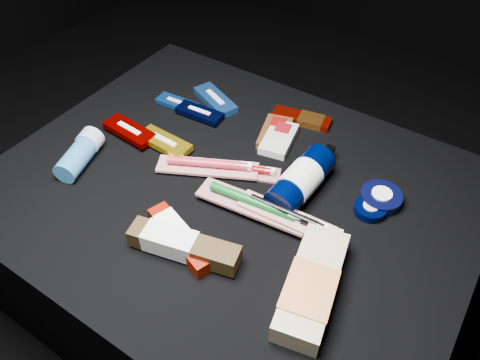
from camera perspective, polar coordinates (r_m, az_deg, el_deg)
The scene contains 21 objects.
ground at distance 1.30m, azimuth -0.81°, elevation -13.12°, with size 3.00×3.00×0.00m, color black.
cloth_table at distance 1.14m, azimuth -0.92°, elevation -7.83°, with size 0.98×0.78×0.40m, color black.
luna_bar_0 at distance 1.21m, azimuth -3.03°, elevation 9.76°, with size 0.15×0.10×0.02m.
luna_bar_1 at distance 1.20m, azimuth -7.67°, elevation 9.25°, with size 0.11×0.05×0.01m.
luna_bar_2 at distance 1.16m, azimuth -4.94°, elevation 8.17°, with size 0.12×0.05×0.02m.
luna_bar_3 at distance 1.08m, azimuth -9.18°, elevation 4.56°, with size 0.13×0.05×0.02m.
luna_bar_4 at distance 1.12m, azimuth -13.31°, elevation 5.86°, with size 0.13×0.06×0.02m.
clif_bar_0 at distance 1.10m, azimuth 4.35°, elevation 5.88°, with size 0.09×0.13×0.02m.
clif_bar_1 at distance 1.09m, azimuth 4.84°, elevation 5.17°, with size 0.09×0.13×0.02m.
power_bar at distance 1.15m, azimuth 7.88°, elevation 7.36°, with size 0.15×0.07×0.02m.
lotion_bottle at distance 0.95m, azimuth 7.41°, elevation -0.08°, with size 0.08×0.22×0.07m.
cream_tin_upper at distance 0.99m, azimuth 16.79°, elevation -2.09°, with size 0.08×0.08×0.03m.
cream_tin_lower at distance 0.96m, azimuth 15.59°, elevation -3.40°, with size 0.06×0.06×0.02m.
bodywash_bottle at distance 0.82m, azimuth 8.69°, elevation -12.76°, with size 0.12×0.24×0.05m.
deodorant_stick at distance 1.08m, azimuth -18.91°, elevation 3.03°, with size 0.09×0.14×0.05m.
toothbrush_pack_0 at distance 1.01m, azimuth -0.28°, elevation 1.36°, with size 0.19×0.11×0.02m.
toothbrush_pack_1 at distance 1.01m, azimuth -3.82°, elevation 1.76°, with size 0.22×0.14×0.02m.
toothbrush_pack_2 at distance 0.92m, azimuth 1.72°, elevation -2.97°, with size 0.24×0.08×0.03m.
toothbrush_pack_3 at distance 0.90m, azimuth 5.81°, elevation -4.24°, with size 0.20×0.06×0.02m.
toothpaste_carton_red at distance 0.89m, azimuth -7.54°, elevation -6.75°, with size 0.18×0.09×0.03m.
toothpaste_carton_green at distance 0.86m, azimuth -7.41°, elevation -7.77°, with size 0.21×0.09×0.04m.
Camera 1 is at (0.39, -0.56, 1.11)m, focal length 35.00 mm.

